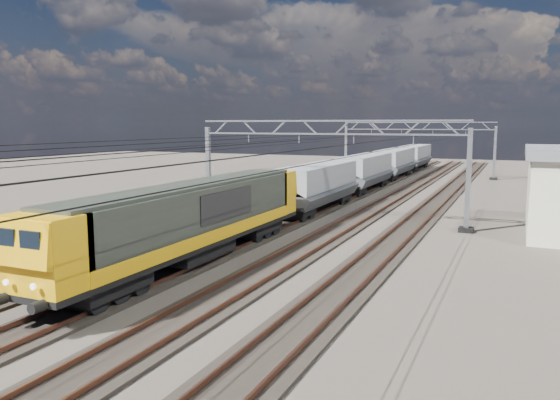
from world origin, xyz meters
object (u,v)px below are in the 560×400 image
at_px(hopper_wagon_third, 395,161).
at_px(hopper_wagon_fourth, 415,155).
at_px(catenary_gantry_mid, 326,166).
at_px(catenary_gantry_far, 416,147).
at_px(locomotive, 194,217).
at_px(hopper_wagon_lead, 317,183).
at_px(hopper_wagon_mid, 365,170).

distance_m(hopper_wagon_third, hopper_wagon_fourth, 14.20).
xyz_separation_m(catenary_gantry_mid, hopper_wagon_fourth, (-2.00, 46.51, -1.67)).
relative_size(catenary_gantry_mid, hopper_wagon_fourth, 1.53).
bearing_deg(hopper_wagon_third, hopper_wagon_fourth, 90.00).
relative_size(catenary_gantry_far, hopper_wagon_third, 1.53).
height_order(locomotive, hopper_wagon_third, locomotive).
height_order(catenary_gantry_mid, locomotive, catenary_gantry_mid).
bearing_deg(hopper_wagon_fourth, hopper_wagon_lead, -90.00).
height_order(hopper_wagon_lead, hopper_wagon_mid, same).
relative_size(hopper_wagon_third, hopper_wagon_fourth, 1.00).
bearing_deg(hopper_wagon_fourth, catenary_gantry_far, -79.23).
relative_size(catenary_gantry_far, hopper_wagon_lead, 1.53).
height_order(catenary_gantry_mid, hopper_wagon_fourth, catenary_gantry_mid).
bearing_deg(locomotive, catenary_gantry_far, 87.70).
relative_size(hopper_wagon_lead, hopper_wagon_mid, 1.00).
bearing_deg(locomotive, hopper_wagon_fourth, 90.00).
xyz_separation_m(locomotive, hopper_wagon_third, (-0.00, 46.10, -0.09)).
bearing_deg(hopper_wagon_third, locomotive, -90.00).
relative_size(locomotive, hopper_wagon_lead, 1.62).
bearing_deg(hopper_wagon_third, catenary_gantry_far, 61.52).
xyz_separation_m(hopper_wagon_lead, hopper_wagon_third, (0.00, 28.40, 0.00)).
height_order(locomotive, hopper_wagon_mid, locomotive).
relative_size(catenary_gantry_mid, hopper_wagon_lead, 1.53).
relative_size(catenary_gantry_far, locomotive, 0.94).
relative_size(hopper_wagon_mid, hopper_wagon_third, 1.00).
bearing_deg(catenary_gantry_far, hopper_wagon_third, -118.48).
distance_m(hopper_wagon_mid, hopper_wagon_fourth, 28.40).
bearing_deg(hopper_wagon_mid, catenary_gantry_mid, -83.70).
height_order(locomotive, hopper_wagon_lead, locomotive).
xyz_separation_m(catenary_gantry_mid, catenary_gantry_far, (0.00, 36.00, 0.00)).
distance_m(catenary_gantry_far, hopper_wagon_mid, 18.08).
bearing_deg(catenary_gantry_mid, hopper_wagon_third, 93.54).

